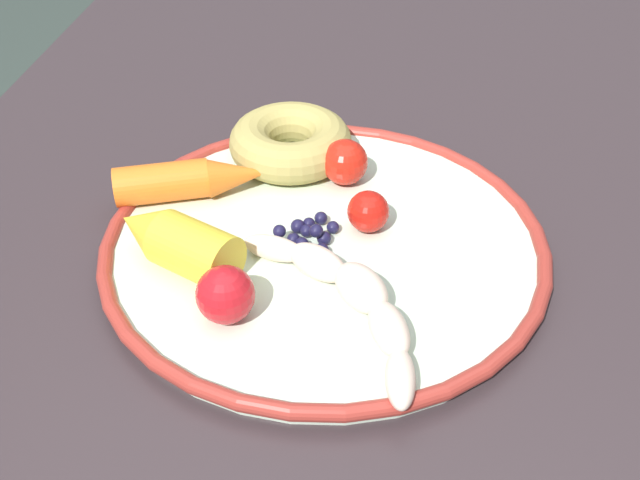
% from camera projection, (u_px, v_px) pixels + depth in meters
% --- Properties ---
extents(dining_table, '(1.16, 0.76, 0.75)m').
position_uv_depth(dining_table, '(332.00, 291.00, 0.71)').
color(dining_table, '#342A2D').
rests_on(dining_table, ground_plane).
extents(plate, '(0.36, 0.36, 0.02)m').
position_uv_depth(plate, '(320.00, 243.00, 0.60)').
color(plate, silver).
rests_on(plate, dining_table).
extents(banana, '(0.16, 0.14, 0.03)m').
position_uv_depth(banana, '(350.00, 295.00, 0.53)').
color(banana, beige).
rests_on(banana, plate).
extents(carrot_orange, '(0.07, 0.13, 0.03)m').
position_uv_depth(carrot_orange, '(193.00, 179.00, 0.64)').
color(carrot_orange, orange).
rests_on(carrot_orange, plate).
extents(carrot_yellow, '(0.08, 0.11, 0.04)m').
position_uv_depth(carrot_yellow, '(174.00, 241.00, 0.56)').
color(carrot_yellow, yellow).
rests_on(carrot_yellow, plate).
extents(donut, '(0.15, 0.15, 0.04)m').
position_uv_depth(donut, '(291.00, 142.00, 0.68)').
color(donut, tan).
rests_on(donut, plate).
extents(blueberry_pile, '(0.05, 0.05, 0.02)m').
position_uv_depth(blueberry_pile, '(308.00, 235.00, 0.59)').
color(blueberry_pile, '#191638').
rests_on(blueberry_pile, plate).
extents(tomato_near, '(0.04, 0.04, 0.04)m').
position_uv_depth(tomato_near, '(225.00, 295.00, 0.52)').
color(tomato_near, red).
rests_on(tomato_near, plate).
extents(tomato_mid, '(0.04, 0.04, 0.04)m').
position_uv_depth(tomato_mid, '(345.00, 162.00, 0.65)').
color(tomato_mid, red).
rests_on(tomato_mid, plate).
extents(tomato_far, '(0.03, 0.03, 0.03)m').
position_uv_depth(tomato_far, '(368.00, 212.00, 0.60)').
color(tomato_far, red).
rests_on(tomato_far, plate).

